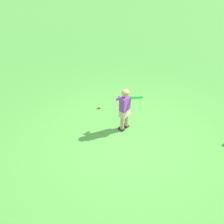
% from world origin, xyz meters
% --- Properties ---
extents(ground_plane, '(40.00, 40.00, 0.00)m').
position_xyz_m(ground_plane, '(0.00, 0.00, 0.00)').
color(ground_plane, '#479338').
extents(child_batter, '(0.33, 0.64, 1.08)m').
position_xyz_m(child_batter, '(0.52, 0.12, 0.65)').
color(child_batter, '#232328').
rests_on(child_batter, ground).
extents(play_ball_far_left, '(0.08, 0.08, 0.08)m').
position_xyz_m(play_ball_far_left, '(1.31, 0.88, 0.04)').
color(play_ball_far_left, orange).
rests_on(play_ball_far_left, ground).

